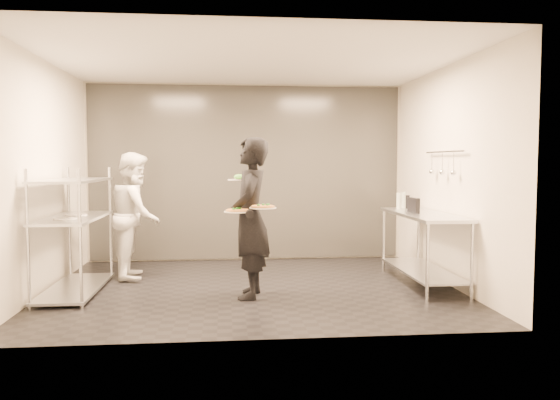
{
  "coord_description": "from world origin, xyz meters",
  "views": [
    {
      "loc": [
        -0.32,
        -6.72,
        1.57
      ],
      "look_at": [
        0.34,
        -0.02,
        1.1
      ],
      "focal_mm": 35.0,
      "sensor_mm": 36.0,
      "label": 1
    }
  ],
  "objects": [
    {
      "name": "pizza_plate_far",
      "position": [
        0.08,
        -0.67,
        1.07
      ],
      "size": [
        0.3,
        0.3,
        0.05
      ],
      "color": "silver",
      "rests_on": "waiter"
    },
    {
      "name": "bottle_dark",
      "position": [
        2.19,
        0.63,
        1.02
      ],
      "size": [
        0.06,
        0.06,
        0.19
      ],
      "primitive_type": "cylinder",
      "color": "black",
      "rests_on": "prep_counter"
    },
    {
      "name": "utensil_rail",
      "position": [
        2.43,
        -0.0,
        1.55
      ],
      "size": [
        0.07,
        1.2,
        0.31
      ],
      "color": "silver",
      "rests_on": "room_shell"
    },
    {
      "name": "salad_plate",
      "position": [
        -0.17,
        -0.18,
        1.38
      ],
      "size": [
        0.28,
        0.28,
        0.07
      ],
      "color": "silver",
      "rests_on": "waiter"
    },
    {
      "name": "prep_counter",
      "position": [
        2.18,
        0.0,
        0.63
      ],
      "size": [
        0.6,
        1.8,
        0.92
      ],
      "color": "silver",
      "rests_on": "ground"
    },
    {
      "name": "waiter",
      "position": [
        -0.05,
        -0.46,
        0.93
      ],
      "size": [
        0.53,
        0.73,
        1.85
      ],
      "primitive_type": "imported",
      "rotation": [
        0.0,
        0.0,
        -1.7
      ],
      "color": "black",
      "rests_on": "ground"
    },
    {
      "name": "chef",
      "position": [
        -1.55,
        0.8,
        0.85
      ],
      "size": [
        0.7,
        0.87,
        1.7
      ],
      "primitive_type": "imported",
      "rotation": [
        0.0,
        0.0,
        1.64
      ],
      "color": "silver",
      "rests_on": "ground"
    },
    {
      "name": "bottle_green",
      "position": [
        2.06,
        0.62,
        1.03
      ],
      "size": [
        0.06,
        0.06,
        0.22
      ],
      "primitive_type": "cylinder",
      "color": "#94A093",
      "rests_on": "prep_counter"
    },
    {
      "name": "bottle_clear",
      "position": [
        2.19,
        0.8,
        1.03
      ],
      "size": [
        0.07,
        0.07,
        0.23
      ],
      "primitive_type": "cylinder",
      "color": "#94A093",
      "rests_on": "prep_counter"
    },
    {
      "name": "room_shell",
      "position": [
        0.0,
        1.18,
        1.4
      ],
      "size": [
        5.0,
        4.0,
        2.8
      ],
      "color": "black",
      "rests_on": "ground"
    },
    {
      "name": "pizza_plate_near",
      "position": [
        -0.2,
        -0.62,
        1.03
      ],
      "size": [
        0.31,
        0.31,
        0.05
      ],
      "color": "silver",
      "rests_on": "waiter"
    },
    {
      "name": "pass_rack",
      "position": [
        -2.15,
        -0.0,
        0.77
      ],
      "size": [
        0.6,
        1.6,
        1.5
      ],
      "color": "silver",
      "rests_on": "ground"
    },
    {
      "name": "pos_monitor",
      "position": [
        2.06,
        0.03,
        1.02
      ],
      "size": [
        0.07,
        0.27,
        0.19
      ],
      "primitive_type": "cube",
      "rotation": [
        0.0,
        0.0,
        0.08
      ],
      "color": "black",
      "rests_on": "prep_counter"
    }
  ]
}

